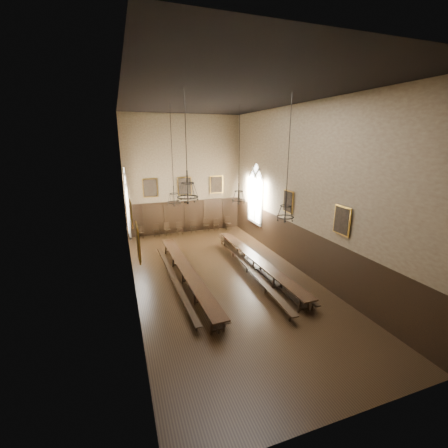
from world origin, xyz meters
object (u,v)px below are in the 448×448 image
chair_3 (180,231)px  chandelier_front_left (188,190)px  table_right (257,265)px  chair_2 (168,232)px  table_left (187,276)px  bench_left_outer (174,280)px  bench_right_inner (247,267)px  chair_6 (216,227)px  chandelier_front_right (285,208)px  chair_1 (157,233)px  chandelier_back_left (174,195)px  bench_right_outer (265,267)px  chair_0 (141,235)px  chair_5 (206,227)px  chair_4 (193,229)px  chandelier_back_right (239,194)px  chair_7 (228,225)px  bench_left_inner (195,277)px

chair_3 → chandelier_front_left: size_ratio=0.23×
table_right → chair_2: bearing=113.8°
table_left → bench_left_outer: 0.69m
chair_2 → chandelier_front_left: 11.72m
bench_right_inner → chair_6: chair_6 is taller
bench_left_outer → chandelier_front_right: bearing=-31.8°
chair_1 → chandelier_front_left: 11.76m
chair_2 → chandelier_back_left: (-0.40, -5.77, 3.89)m
bench_right_outer → chair_0: 10.43m
table_left → chair_5: 9.17m
table_right → bench_left_outer: table_right is taller
chandelier_front_left → chair_4: bearing=75.5°
chair_6 → bench_right_outer: bearing=-82.8°
chandelier_back_right → chair_3: bearing=109.8°
chair_1 → chandelier_back_right: chandelier_back_right is taller
table_left → chair_0: (-1.62, 8.39, -0.12)m
chair_0 → chair_2: size_ratio=0.90×
chair_3 → chandelier_back_left: (-1.34, -5.73, 3.90)m
chair_3 → bench_right_inner: bearing=-77.9°
chandelier_front_left → bench_left_outer: bearing=98.8°
table_right → chair_7: (1.36, 8.29, -0.08)m
chandelier_front_left → chair_6: bearing=66.4°
chair_2 → bench_right_outer: bearing=-77.8°
chandelier_back_right → chandelier_front_left: 5.83m
table_left → bench_right_inner: (3.42, 0.11, -0.09)m
chair_0 → chandelier_back_left: chandelier_back_left is taller
bench_right_inner → chair_5: size_ratio=10.40×
chair_7 → chandelier_back_right: size_ratio=0.19×
bench_left_outer → chair_3: 8.53m
chair_3 → table_right: bearing=-74.1°
bench_left_inner → bench_right_outer: bearing=-2.1°
bench_left_outer → chair_3: (1.99, 8.29, 0.03)m
chandelier_back_right → chair_6: bearing=83.5°
chair_5 → chandelier_back_right: size_ratio=0.19×
chair_5 → bench_left_outer: bearing=-102.1°
chandelier_front_right → chandelier_back_left: bearing=126.0°
chair_5 → chandelier_front_left: (-3.84, -10.71, 4.90)m
chandelier_back_left → chandelier_back_right: (3.64, -0.69, -0.03)m
bench_left_inner → chair_0: bearing=103.7°
bench_left_outer → bench_left_inner: bench_left_inner is taller
table_right → chair_5: chair_5 is taller
bench_right_outer → chair_0: (-6.02, 8.51, 0.00)m
bench_right_outer → chandelier_back_right: (-0.78, 2.04, 3.89)m
table_right → chair_3: chair_3 is taller
table_left → table_right: bearing=1.4°
chair_3 → chair_7: size_ratio=0.94×
chair_5 → chandelier_back_right: 7.59m
bench_left_outer → chandelier_back_left: size_ratio=1.69×
chandelier_back_left → chair_1: bearing=94.3°
table_right → chair_5: size_ratio=9.67×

